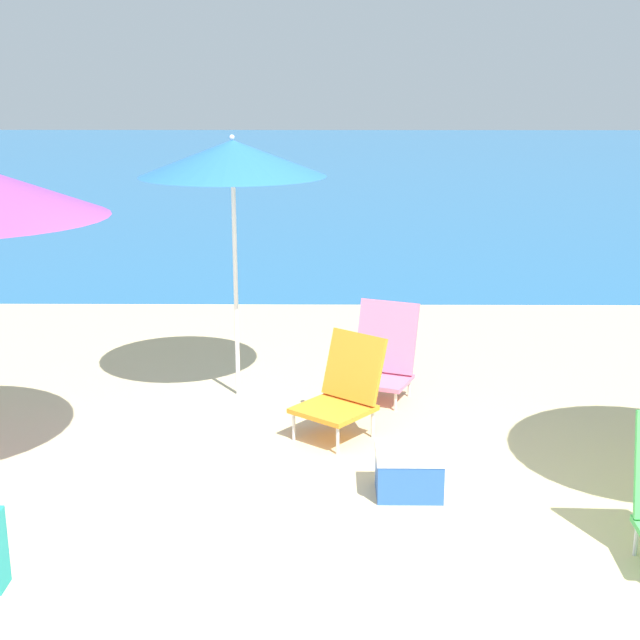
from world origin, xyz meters
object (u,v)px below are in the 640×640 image
object	(u,v)px
beach_chair_pink	(383,355)
beach_chair_orange	(344,388)
beach_umbrella_blue	(233,159)
cooler_box	(409,471)

from	to	relation	value
beach_chair_pink	beach_chair_orange	world-z (taller)	beach_chair_pink
beach_chair_orange	beach_umbrella_blue	bearing A→B (deg)	174.40
beach_umbrella_blue	beach_chair_orange	xyz separation A→B (m)	(0.88, -0.88, -1.62)
beach_chair_pink	cooler_box	size ratio (longest dim) A/B	1.84
beach_umbrella_blue	beach_chair_orange	world-z (taller)	beach_umbrella_blue
beach_chair_orange	cooler_box	bearing A→B (deg)	-29.18
beach_umbrella_blue	cooler_box	size ratio (longest dim) A/B	5.06
beach_chair_orange	cooler_box	world-z (taller)	beach_chair_orange
beach_chair_pink	beach_umbrella_blue	bearing A→B (deg)	-158.55
beach_umbrella_blue	beach_chair_pink	xyz separation A→B (m)	(1.22, -0.02, -1.63)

